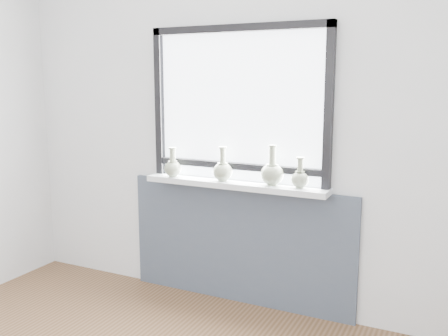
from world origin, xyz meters
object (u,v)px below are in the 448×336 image
at_px(vase_a, 173,167).
at_px(vase_b, 223,170).
at_px(windowsill, 234,184).
at_px(vase_d, 300,178).
at_px(vase_c, 272,173).

xyz_separation_m(vase_a, vase_b, (0.39, 0.02, 0.00)).
bearing_deg(windowsill, vase_d, 0.52).
bearing_deg(vase_d, vase_b, -178.35).
bearing_deg(vase_c, windowsill, -178.26).
bearing_deg(vase_a, vase_c, 2.93).
xyz_separation_m(vase_b, vase_d, (0.55, 0.02, -0.01)).
distance_m(vase_b, vase_c, 0.36).
bearing_deg(vase_b, vase_d, 1.65).
xyz_separation_m(vase_c, vase_d, (0.19, -0.00, -0.02)).
bearing_deg(vase_b, vase_a, -177.31).
height_order(vase_a, vase_b, vase_b).
height_order(vase_a, vase_c, vase_c).
distance_m(vase_a, vase_d, 0.94).
distance_m(vase_a, vase_b, 0.39).
height_order(windowsill, vase_c, vase_c).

